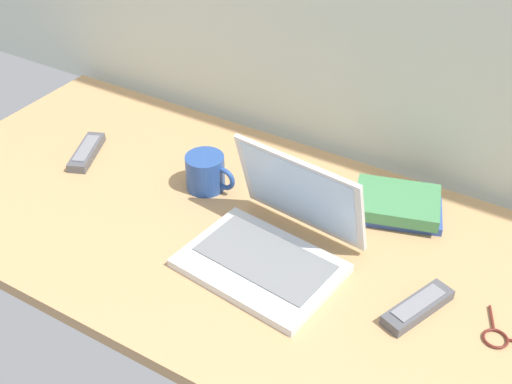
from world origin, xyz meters
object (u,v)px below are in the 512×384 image
(coffee_mug, at_px, (206,172))
(book_stack, at_px, (396,205))
(remote_control_near, at_px, (418,307))
(laptop, at_px, (274,240))
(remote_control_far, at_px, (87,152))

(coffee_mug, height_order, book_stack, coffee_mug)
(coffee_mug, distance_m, remote_control_near, 0.58)
(laptop, height_order, remote_control_far, laptop)
(coffee_mug, bearing_deg, remote_control_far, -172.23)
(laptop, distance_m, remote_control_near, 0.31)
(remote_control_near, height_order, remote_control_far, same)
(laptop, relative_size, coffee_mug, 2.61)
(laptop, bearing_deg, coffee_mug, 153.39)
(coffee_mug, xyz_separation_m, remote_control_near, (0.57, -0.12, -0.03))
(remote_control_far, relative_size, book_stack, 0.71)
(laptop, relative_size, book_stack, 1.45)
(remote_control_far, height_order, book_stack, book_stack)
(remote_control_near, bearing_deg, laptop, -178.76)
(book_stack, bearing_deg, coffee_mug, -162.06)
(laptop, distance_m, remote_control_far, 0.60)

